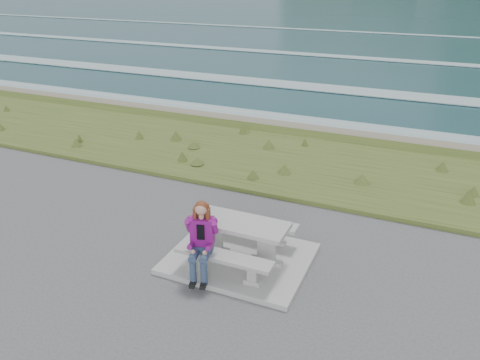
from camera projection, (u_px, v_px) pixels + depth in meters
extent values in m
cube|color=#999A95|center=(240.00, 258.00, 8.91)|extent=(2.60, 2.10, 0.10)
cube|color=#999A95|center=(214.00, 248.00, 9.07)|extent=(0.62, 0.12, 0.08)
cube|color=#999A95|center=(214.00, 235.00, 8.95)|extent=(0.34, 0.09, 0.51)
cube|color=#999A95|center=(214.00, 222.00, 8.83)|extent=(0.62, 0.12, 0.08)
cube|color=#999A95|center=(266.00, 261.00, 8.68)|extent=(0.62, 0.12, 0.08)
cube|color=#999A95|center=(267.00, 247.00, 8.56)|extent=(0.34, 0.09, 0.51)
cube|color=#999A95|center=(267.00, 233.00, 8.43)|extent=(0.62, 0.12, 0.08)
cube|color=#999A95|center=(240.00, 224.00, 8.60)|extent=(1.80, 0.75, 0.08)
cube|color=#999A95|center=(197.00, 267.00, 8.49)|extent=(0.30, 0.12, 0.08)
cube|color=#999A95|center=(197.00, 260.00, 8.43)|extent=(0.17, 0.09, 0.22)
cube|color=#999A95|center=(196.00, 253.00, 8.36)|extent=(0.30, 0.12, 0.08)
cube|color=#999A95|center=(252.00, 282.00, 8.09)|extent=(0.30, 0.12, 0.08)
cube|color=#999A95|center=(252.00, 275.00, 8.03)|extent=(0.17, 0.09, 0.22)
cube|color=#999A95|center=(252.00, 267.00, 7.97)|extent=(0.30, 0.12, 0.08)
cube|color=#999A95|center=(224.00, 257.00, 8.14)|extent=(1.80, 0.35, 0.07)
cube|color=#999A95|center=(229.00, 231.00, 9.66)|extent=(0.30, 0.12, 0.08)
cube|color=#999A95|center=(229.00, 225.00, 9.59)|extent=(0.17, 0.09, 0.22)
cube|color=#999A95|center=(229.00, 219.00, 9.53)|extent=(0.30, 0.12, 0.08)
cube|color=#999A95|center=(279.00, 242.00, 9.26)|extent=(0.30, 0.12, 0.08)
cube|color=#999A95|center=(279.00, 236.00, 9.20)|extent=(0.17, 0.09, 0.22)
cube|color=#999A95|center=(279.00, 229.00, 9.14)|extent=(0.30, 0.12, 0.08)
cube|color=#999A95|center=(254.00, 221.00, 9.30)|extent=(1.80, 0.35, 0.07)
cube|color=#314D1D|center=(311.00, 168.00, 13.11)|extent=(160.00, 4.50, 0.22)
cube|color=#6E6652|center=(335.00, 137.00, 15.53)|extent=(160.00, 0.80, 2.20)
cube|color=silver|center=(362.00, 133.00, 21.34)|extent=(220.00, 3.00, 0.06)
cube|color=silver|center=(387.00, 94.00, 28.02)|extent=(220.00, 2.00, 0.06)
cube|color=silver|center=(407.00, 61.00, 38.04)|extent=(220.00, 1.40, 0.06)
cube|color=silver|center=(423.00, 35.00, 53.08)|extent=(220.00, 1.00, 0.06)
cube|color=navy|center=(200.00, 264.00, 8.15)|extent=(0.53, 0.76, 0.56)
cube|color=#811178|center=(202.00, 231.00, 8.13)|extent=(0.45, 0.33, 0.52)
sphere|color=tan|center=(201.00, 209.00, 7.93)|extent=(0.22, 0.22, 0.22)
sphere|color=#612816|center=(201.00, 208.00, 7.95)|extent=(0.24, 0.24, 0.24)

